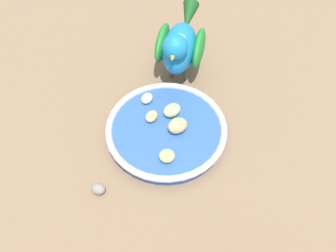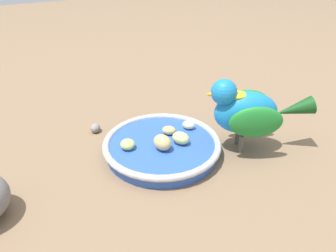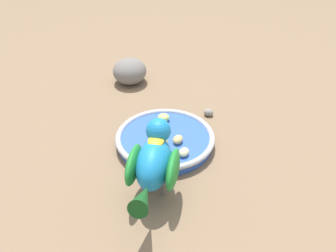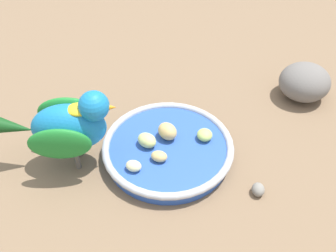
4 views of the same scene
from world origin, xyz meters
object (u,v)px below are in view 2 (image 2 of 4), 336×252
at_px(apple_piece_2, 169,130).
at_px(apple_piece_1, 163,143).
at_px(parrot, 248,110).
at_px(apple_piece_0, 128,144).
at_px(apple_piece_4, 189,125).
at_px(pebble_0, 95,128).
at_px(feeding_bowl, 163,146).
at_px(apple_piece_3, 180,138).

bearing_deg(apple_piece_2, apple_piece_1, -131.48).
bearing_deg(parrot, apple_piece_2, -9.22).
height_order(apple_piece_0, apple_piece_4, apple_piece_0).
distance_m(apple_piece_1, pebble_0, 0.19).
relative_size(feeding_bowl, apple_piece_3, 6.51).
xyz_separation_m(apple_piece_1, pebble_0, (-0.08, 0.17, -0.03)).
bearing_deg(apple_piece_2, parrot, -35.86).
relative_size(apple_piece_0, apple_piece_2, 1.03).
bearing_deg(apple_piece_0, apple_piece_3, -19.17).
xyz_separation_m(apple_piece_1, apple_piece_2, (0.04, 0.04, -0.01)).
bearing_deg(apple_piece_4, apple_piece_3, -138.78).
height_order(feeding_bowl, pebble_0, feeding_bowl).
height_order(apple_piece_0, apple_piece_1, apple_piece_1).
bearing_deg(pebble_0, apple_piece_4, -37.29).
bearing_deg(apple_piece_3, apple_piece_1, -175.51).
height_order(apple_piece_1, apple_piece_2, apple_piece_1).
bearing_deg(feeding_bowl, apple_piece_0, 167.19).
bearing_deg(apple_piece_0, pebble_0, 99.66).
xyz_separation_m(apple_piece_0, apple_piece_4, (0.14, 0.01, -0.00)).
bearing_deg(apple_piece_1, parrot, -15.79).
bearing_deg(parrot, feeding_bowl, 2.48).
distance_m(apple_piece_0, pebble_0, 0.13).
xyz_separation_m(apple_piece_2, apple_piece_4, (0.05, -0.00, -0.00)).
relative_size(apple_piece_0, apple_piece_4, 1.08).
height_order(feeding_bowl, apple_piece_3, apple_piece_3).
bearing_deg(parrot, pebble_0, -14.85).
xyz_separation_m(feeding_bowl, apple_piece_0, (-0.07, 0.02, 0.02)).
height_order(apple_piece_3, pebble_0, apple_piece_3).
relative_size(apple_piece_2, apple_piece_4, 1.05).
bearing_deg(parrot, apple_piece_1, 10.85).
xyz_separation_m(apple_piece_3, parrot, (0.12, -0.05, 0.05)).
height_order(feeding_bowl, apple_piece_0, apple_piece_0).
relative_size(apple_piece_0, pebble_0, 1.16).
height_order(apple_piece_0, parrot, parrot).
relative_size(feeding_bowl, apple_piece_4, 8.68).
height_order(apple_piece_1, apple_piece_4, apple_piece_1).
bearing_deg(apple_piece_3, apple_piece_0, 160.83).
bearing_deg(apple_piece_4, pebble_0, 142.71).
xyz_separation_m(apple_piece_0, apple_piece_2, (0.09, 0.01, -0.00)).
xyz_separation_m(feeding_bowl, apple_piece_4, (0.07, 0.02, 0.02)).
bearing_deg(apple_piece_4, apple_piece_2, 178.34).
distance_m(apple_piece_3, parrot, 0.14).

